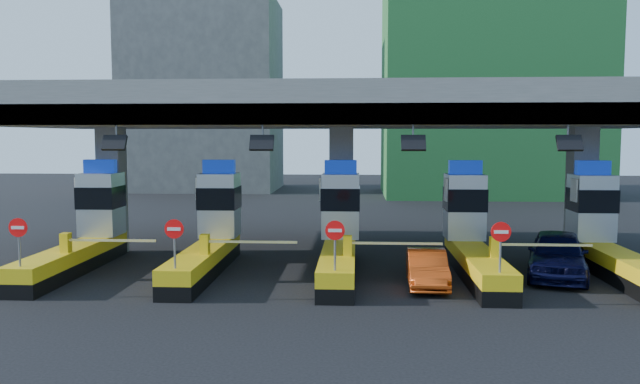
{
  "coord_description": "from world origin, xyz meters",
  "views": [
    {
      "loc": [
        0.66,
        -23.47,
        5.11
      ],
      "look_at": [
        -0.74,
        0.0,
        3.01
      ],
      "focal_mm": 35.0,
      "sensor_mm": 36.0,
      "label": 1
    }
  ],
  "objects": [
    {
      "name": "ground",
      "position": [
        0.0,
        0.0,
        0.0
      ],
      "size": [
        120.0,
        120.0,
        0.0
      ],
      "primitive_type": "plane",
      "color": "black",
      "rests_on": "ground"
    },
    {
      "name": "toll_canopy",
      "position": [
        0.0,
        2.87,
        6.13
      ],
      "size": [
        28.0,
        12.09,
        7.0
      ],
      "color": "slate",
      "rests_on": "ground"
    },
    {
      "name": "toll_lane_far_left",
      "position": [
        -10.0,
        0.28,
        1.4
      ],
      "size": [
        4.43,
        8.0,
        4.16
      ],
      "color": "black",
      "rests_on": "ground"
    },
    {
      "name": "toll_lane_left",
      "position": [
        -5.0,
        0.28,
        1.4
      ],
      "size": [
        4.43,
        8.0,
        4.16
      ],
      "color": "black",
      "rests_on": "ground"
    },
    {
      "name": "toll_lane_center",
      "position": [
        0.0,
        0.28,
        1.4
      ],
      "size": [
        4.43,
        8.0,
        4.16
      ],
      "color": "black",
      "rests_on": "ground"
    },
    {
      "name": "toll_lane_right",
      "position": [
        5.0,
        0.28,
        1.4
      ],
      "size": [
        4.43,
        8.0,
        4.16
      ],
      "color": "black",
      "rests_on": "ground"
    },
    {
      "name": "toll_lane_far_right",
      "position": [
        10.0,
        0.28,
        1.4
      ],
      "size": [
        4.43,
        8.0,
        4.16
      ],
      "color": "black",
      "rests_on": "ground"
    },
    {
      "name": "bg_building_scaffold",
      "position": [
        12.0,
        32.0,
        14.0
      ],
      "size": [
        18.0,
        12.0,
        28.0
      ],
      "primitive_type": "cube",
      "color": "#1E5926",
      "rests_on": "ground"
    },
    {
      "name": "bg_building_concrete",
      "position": [
        -14.0,
        36.0,
        9.0
      ],
      "size": [
        14.0,
        10.0,
        18.0
      ],
      "primitive_type": "cube",
      "color": "#4C4C49",
      "rests_on": "ground"
    },
    {
      "name": "van",
      "position": [
        7.95,
        -0.67,
        0.85
      ],
      "size": [
        3.35,
        5.36,
        1.7
      ],
      "primitive_type": "imported",
      "rotation": [
        0.0,
        0.0,
        -0.29
      ],
      "color": "black",
      "rests_on": "ground"
    },
    {
      "name": "red_car",
      "position": [
        3.07,
        -2.27,
        0.61
      ],
      "size": [
        1.42,
        3.76,
        1.22
      ],
      "primitive_type": "imported",
      "rotation": [
        0.0,
        0.0,
        -0.03
      ],
      "color": "#B43A0D",
      "rests_on": "ground"
    }
  ]
}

